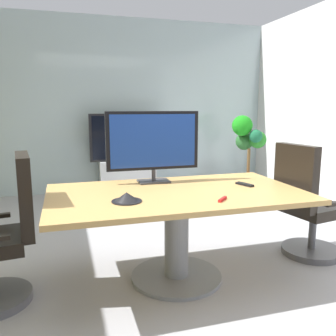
{
  "coord_description": "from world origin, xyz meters",
  "views": [
    {
      "loc": [
        -0.72,
        -2.65,
        1.43
      ],
      "look_at": [
        0.13,
        0.24,
        0.9
      ],
      "focal_mm": 37.7,
      "sensor_mm": 36.0,
      "label": 1
    }
  ],
  "objects_px": {
    "tv_monitor": "(153,143)",
    "potted_plant": "(248,148)",
    "remote_control": "(245,184)",
    "office_chair_left": "(2,242)",
    "office_chair_right": "(307,210)",
    "conference_table": "(177,214)",
    "conference_phone": "(127,198)",
    "wall_display_unit": "(127,167)"
  },
  "relations": [
    {
      "from": "conference_phone",
      "to": "remote_control",
      "type": "height_order",
      "value": "conference_phone"
    },
    {
      "from": "conference_phone",
      "to": "wall_display_unit",
      "type": "bearing_deg",
      "value": 80.12
    },
    {
      "from": "tv_monitor",
      "to": "remote_control",
      "type": "distance_m",
      "value": 0.88
    },
    {
      "from": "tv_monitor",
      "to": "conference_phone",
      "type": "relative_size",
      "value": 3.82
    },
    {
      "from": "office_chair_right",
      "to": "potted_plant",
      "type": "relative_size",
      "value": 0.85
    },
    {
      "from": "office_chair_right",
      "to": "conference_phone",
      "type": "relative_size",
      "value": 4.95
    },
    {
      "from": "conference_table",
      "to": "wall_display_unit",
      "type": "height_order",
      "value": "wall_display_unit"
    },
    {
      "from": "office_chair_right",
      "to": "wall_display_unit",
      "type": "relative_size",
      "value": 0.83
    },
    {
      "from": "conference_table",
      "to": "potted_plant",
      "type": "xyz_separation_m",
      "value": [
        2.04,
        2.52,
        0.18
      ]
    },
    {
      "from": "tv_monitor",
      "to": "remote_control",
      "type": "bearing_deg",
      "value": -26.24
    },
    {
      "from": "conference_table",
      "to": "wall_display_unit",
      "type": "distance_m",
      "value": 3.04
    },
    {
      "from": "tv_monitor",
      "to": "potted_plant",
      "type": "relative_size",
      "value": 0.66
    },
    {
      "from": "remote_control",
      "to": "wall_display_unit",
      "type": "bearing_deg",
      "value": 79.57
    },
    {
      "from": "conference_table",
      "to": "remote_control",
      "type": "xyz_separation_m",
      "value": [
        0.63,
        0.04,
        0.19
      ]
    },
    {
      "from": "conference_table",
      "to": "potted_plant",
      "type": "relative_size",
      "value": 1.59
    },
    {
      "from": "conference_phone",
      "to": "potted_plant",
      "type": "bearing_deg",
      "value": 47.61
    },
    {
      "from": "office_chair_right",
      "to": "remote_control",
      "type": "height_order",
      "value": "office_chair_right"
    },
    {
      "from": "office_chair_left",
      "to": "potted_plant",
      "type": "xyz_separation_m",
      "value": [
        3.36,
        2.49,
        0.29
      ]
    },
    {
      "from": "potted_plant",
      "to": "conference_phone",
      "type": "distance_m",
      "value": 3.68
    },
    {
      "from": "tv_monitor",
      "to": "potted_plant",
      "type": "distance_m",
      "value": 3.03
    },
    {
      "from": "conference_table",
      "to": "remote_control",
      "type": "height_order",
      "value": "remote_control"
    },
    {
      "from": "office_chair_left",
      "to": "potted_plant",
      "type": "relative_size",
      "value": 0.85
    },
    {
      "from": "office_chair_left",
      "to": "conference_phone",
      "type": "xyz_separation_m",
      "value": [
        0.88,
        -0.22,
        0.32
      ]
    },
    {
      "from": "conference_phone",
      "to": "remote_control",
      "type": "distance_m",
      "value": 1.1
    },
    {
      "from": "tv_monitor",
      "to": "remote_control",
      "type": "xyz_separation_m",
      "value": [
        0.73,
        -0.36,
        -0.35
      ]
    },
    {
      "from": "potted_plant",
      "to": "conference_table",
      "type": "bearing_deg",
      "value": -128.93
    },
    {
      "from": "office_chair_right",
      "to": "conference_phone",
      "type": "distance_m",
      "value": 1.81
    },
    {
      "from": "conference_phone",
      "to": "office_chair_left",
      "type": "bearing_deg",
      "value": 165.82
    },
    {
      "from": "tv_monitor",
      "to": "conference_phone",
      "type": "xyz_separation_m",
      "value": [
        -0.35,
        -0.59,
        -0.33
      ]
    },
    {
      "from": "conference_table",
      "to": "tv_monitor",
      "type": "distance_m",
      "value": 0.68
    },
    {
      "from": "office_chair_left",
      "to": "office_chair_right",
      "type": "distance_m",
      "value": 2.65
    },
    {
      "from": "potted_plant",
      "to": "office_chair_right",
      "type": "bearing_deg",
      "value": -106.3
    },
    {
      "from": "wall_display_unit",
      "to": "potted_plant",
      "type": "bearing_deg",
      "value": -14.87
    },
    {
      "from": "tv_monitor",
      "to": "conference_phone",
      "type": "distance_m",
      "value": 0.76
    },
    {
      "from": "conference_phone",
      "to": "office_chair_right",
      "type": "bearing_deg",
      "value": 8.74
    },
    {
      "from": "wall_display_unit",
      "to": "conference_phone",
      "type": "bearing_deg",
      "value": -99.88
    },
    {
      "from": "conference_table",
      "to": "office_chair_left",
      "type": "height_order",
      "value": "office_chair_left"
    },
    {
      "from": "conference_table",
      "to": "office_chair_left",
      "type": "bearing_deg",
      "value": 178.71
    },
    {
      "from": "wall_display_unit",
      "to": "potted_plant",
      "type": "distance_m",
      "value": 2.01
    },
    {
      "from": "tv_monitor",
      "to": "wall_display_unit",
      "type": "relative_size",
      "value": 0.64
    },
    {
      "from": "tv_monitor",
      "to": "wall_display_unit",
      "type": "distance_m",
      "value": 2.72
    },
    {
      "from": "office_chair_left",
      "to": "remote_control",
      "type": "distance_m",
      "value": 1.98
    }
  ]
}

